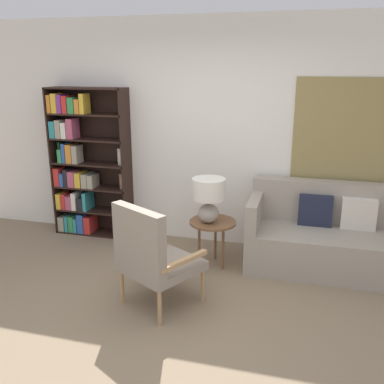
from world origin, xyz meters
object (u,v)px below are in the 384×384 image
couch (335,238)px  table_lamp (209,196)px  side_table (213,226)px  armchair (151,253)px  bookshelf (82,166)px

couch → table_lamp: (-1.33, -0.33, 0.48)m
couch → side_table: couch is taller
armchair → couch: 2.09m
armchair → table_lamp: size_ratio=2.03×
armchair → table_lamp: (0.31, 0.95, 0.28)m
couch → bookshelf: bearing=175.6°
bookshelf → side_table: size_ratio=3.64×
bookshelf → table_lamp: (1.80, -0.57, -0.08)m
armchair → side_table: bearing=70.9°
side_table → armchair: bearing=-109.1°
armchair → side_table: size_ratio=1.91×
armchair → couch: armchair is taller
armchair → table_lamp: 1.04m
bookshelf → armchair: (1.50, -1.52, -0.37)m
couch → side_table: bearing=-167.6°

